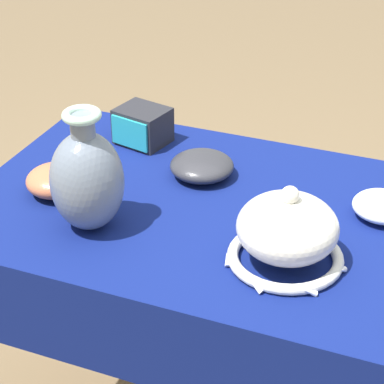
{
  "coord_description": "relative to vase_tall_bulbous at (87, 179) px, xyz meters",
  "views": [
    {
      "loc": [
        0.44,
        -1.3,
        1.57
      ],
      "look_at": [
        -0.04,
        -0.11,
        0.81
      ],
      "focal_mm": 70.0,
      "sensor_mm": 36.0,
      "label": 1
    }
  ],
  "objects": [
    {
      "name": "vase_dome_bell",
      "position": [
        0.41,
        0.03,
        -0.05
      ],
      "size": [
        0.23,
        0.24,
        0.17
      ],
      "color": "white",
      "rests_on": "display_table"
    },
    {
      "name": "display_table",
      "position": [
        0.24,
        0.15,
        -0.19
      ],
      "size": [
        1.13,
        0.71,
        0.71
      ],
      "color": "olive",
      "rests_on": "ground_plane"
    },
    {
      "name": "bowl_shallow_porcelain",
      "position": [
        0.56,
        0.26,
        -0.09
      ],
      "size": [
        0.13,
        0.13,
        0.05
      ],
      "primitive_type": "ellipsoid",
      "color": "white",
      "rests_on": "display_table"
    },
    {
      "name": "mosaic_tile_box",
      "position": [
        -0.06,
        0.39,
        -0.07
      ],
      "size": [
        0.14,
        0.13,
        0.09
      ],
      "rotation": [
        0.0,
        0.0,
        -0.22
      ],
      "color": "#232328",
      "rests_on": "display_table"
    },
    {
      "name": "bowl_shallow_charcoal",
      "position": [
        0.14,
        0.28,
        -0.09
      ],
      "size": [
        0.15,
        0.15,
        0.05
      ],
      "primitive_type": "ellipsoid",
      "color": "#2D2D33",
      "rests_on": "display_table"
    },
    {
      "name": "bowl_shallow_terracotta",
      "position": [
        -0.13,
        0.09,
        -0.08
      ],
      "size": [
        0.14,
        0.14,
        0.06
      ],
      "primitive_type": "ellipsoid",
      "color": "#BC6642",
      "rests_on": "display_table"
    },
    {
      "name": "vase_tall_bulbous",
      "position": [
        0.0,
        0.0,
        0.0
      ],
      "size": [
        0.15,
        0.15,
        0.26
      ],
      "color": "slate",
      "rests_on": "display_table"
    }
  ]
}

